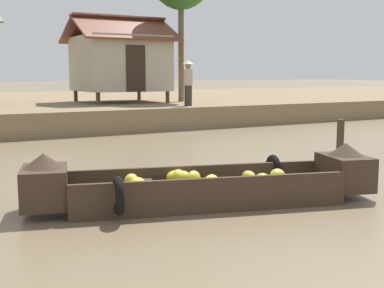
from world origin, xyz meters
name	(u,v)px	position (x,y,z in m)	size (l,w,h in m)	color
ground_plane	(110,158)	(0.00, 10.00, 0.00)	(300.00, 300.00, 0.00)	#726047
riverbank_strip	(4,107)	(0.00, 24.31, 0.40)	(160.00, 20.00, 0.79)	#7F6B4C
banana_boat	(204,184)	(-0.26, 5.26, 0.30)	(5.28, 2.32, 0.86)	#3D2D21
stilt_house_mid_left	(120,62)	(3.81, 18.94, 2.46)	(4.06, 3.79, 3.56)	#4C3826
vendor_person	(188,81)	(5.02, 15.27, 1.72)	(0.44, 0.44, 1.66)	#332D28
mooring_post	(340,147)	(3.19, 5.92, 0.54)	(0.14, 0.14, 1.08)	#423323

